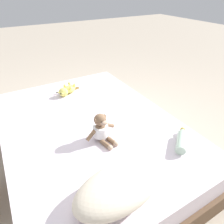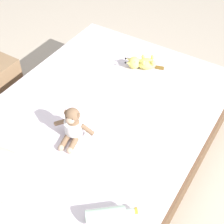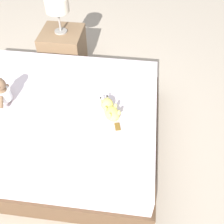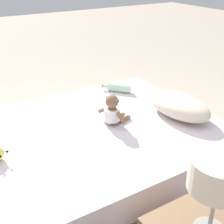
{
  "view_description": "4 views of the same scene",
  "coord_description": "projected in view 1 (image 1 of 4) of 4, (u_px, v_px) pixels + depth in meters",
  "views": [
    {
      "loc": [
        0.55,
        1.36,
        1.5
      ],
      "look_at": [
        -0.19,
        0.08,
        0.53
      ],
      "focal_mm": 32.01,
      "sensor_mm": 36.0,
      "label": 1
    },
    {
      "loc": [
        -0.95,
        1.31,
        2.07
      ],
      "look_at": [
        -0.15,
        0.03,
        0.55
      ],
      "focal_mm": 52.09,
      "sensor_mm": 36.0,
      "label": 2
    },
    {
      "loc": [
        -1.46,
        -0.83,
        1.99
      ],
      "look_at": [
        -0.05,
        -0.65,
        0.49
      ],
      "focal_mm": 42.93,
      "sensor_mm": 36.0,
      "label": 3
    },
    {
      "loc": [
        1.75,
        -0.83,
        1.54
      ],
      "look_at": [
        0.01,
        0.24,
        0.53
      ],
      "focal_mm": 49.85,
      "sensor_mm": 36.0,
      "label": 4
    }
  ],
  "objects": [
    {
      "name": "ground_plane",
      "position": [
        92.0,
        157.0,
        2.04
      ],
      "size": [
        16.0,
        16.0,
        0.0
      ],
      "primitive_type": "plane",
      "color": "#B7A893"
    },
    {
      "name": "plush_yellow_creature",
      "position": [
        67.0,
        90.0,
        2.24
      ],
      "size": [
        0.31,
        0.21,
        0.1
      ],
      "color": "#EAE066",
      "rests_on": "bed"
    },
    {
      "name": "bed",
      "position": [
        91.0,
        141.0,
        1.92
      ],
      "size": [
        1.5,
        2.06,
        0.43
      ],
      "color": "brown",
      "rests_on": "ground_plane"
    },
    {
      "name": "plush_monkey",
      "position": [
        101.0,
        130.0,
        1.56
      ],
      "size": [
        0.29,
        0.24,
        0.24
      ],
      "color": "brown",
      "rests_on": "bed"
    },
    {
      "name": "glass_bottle",
      "position": [
        181.0,
        141.0,
        1.54
      ],
      "size": [
        0.25,
        0.22,
        0.08
      ],
      "color": "#B2D1B7",
      "rests_on": "bed"
    },
    {
      "name": "pillow",
      "position": [
        118.0,
        188.0,
        1.14
      ],
      "size": [
        0.59,
        0.36,
        0.17
      ],
      "color": "beige",
      "rests_on": "bed"
    }
  ]
}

